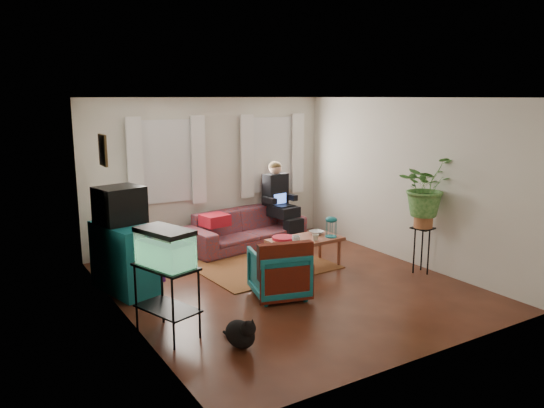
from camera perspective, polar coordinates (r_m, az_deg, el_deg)
floor at (r=7.57m, az=1.60°, el=-8.70°), size 4.50×5.00×0.01m
ceiling at (r=7.11m, az=1.72°, el=11.38°), size 4.50×5.00×0.01m
wall_back at (r=9.39m, az=-6.71°, el=3.38°), size 4.50×0.01×2.60m
wall_front at (r=5.36m, az=16.42°, el=-3.18°), size 4.50×0.01×2.60m
wall_left at (r=6.31m, az=-15.73°, el=-0.96°), size 0.01×5.00×2.60m
wall_right at (r=8.65m, az=14.26°, el=2.40°), size 0.01×5.00×2.60m
window_left at (r=9.04m, az=-11.31°, el=4.51°), size 1.08×0.04×1.38m
window_right at (r=9.93m, az=-0.11°, el=5.35°), size 1.08×0.04×1.38m
curtains_left at (r=8.97m, az=-11.13°, el=4.46°), size 1.36×0.06×1.50m
curtains_right at (r=9.86m, az=0.13°, el=5.30°), size 1.36×0.06×1.50m
picture_frame at (r=7.04m, az=-17.66°, el=5.54°), size 0.04×0.32×0.40m
area_rug at (r=8.37m, az=-0.95°, el=-6.66°), size 2.09×1.72×0.01m
sofa at (r=9.36m, az=-2.92°, el=-2.00°), size 2.32×1.20×0.86m
seated_person at (r=9.80m, az=0.76°, el=-0.01°), size 0.65×0.76×1.32m
side_table at (r=8.63m, az=-15.31°, el=-4.42°), size 0.54×0.54×0.62m
table_lamp at (r=8.49m, az=-15.51°, el=-0.69°), size 0.41×0.41×0.57m
dresser at (r=7.50m, az=-15.53°, el=-5.59°), size 0.73×1.12×0.93m
crt_tv at (r=7.42m, az=-16.08°, el=-0.09°), size 0.67×0.63×0.50m
aquarium_stand at (r=6.04m, az=-11.20°, el=-10.20°), size 0.61×0.82×0.81m
aquarium at (r=5.84m, az=-11.44°, el=-4.55°), size 0.55×0.74×0.43m
black_cat at (r=5.76m, az=-3.46°, el=-13.50°), size 0.29×0.44×0.37m
armchair at (r=7.06m, az=0.75°, el=-7.15°), size 0.84×0.81×0.72m
serape_throw at (r=6.76m, az=1.48°, el=-6.66°), size 0.74×0.34×0.59m
coffee_table at (r=8.26m, az=3.58°, el=-5.27°), size 1.16×0.67×0.47m
cup_a at (r=7.96m, az=2.61°, el=-3.81°), size 0.13×0.13×0.10m
cup_b at (r=8.08m, az=4.70°, el=-3.61°), size 0.11×0.11×0.10m
bowl at (r=8.46m, az=4.81°, el=-3.07°), size 0.23×0.23×0.06m
snack_tray at (r=8.14m, az=1.23°, el=-3.67°), size 0.37×0.37×0.04m
birdcage at (r=8.29m, az=6.39°, el=-2.44°), size 0.19×0.19×0.33m
plant_stand at (r=8.29m, az=15.79°, el=-4.80°), size 0.34×0.34×0.70m
potted_plant at (r=8.10m, az=16.11°, el=0.89°), size 0.91×0.82×0.89m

